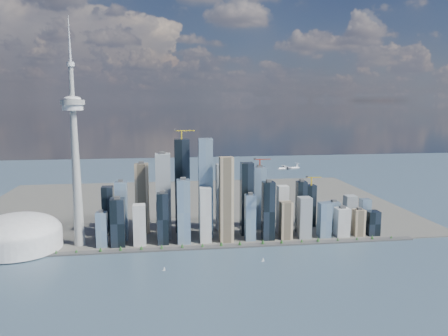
{
  "coord_description": "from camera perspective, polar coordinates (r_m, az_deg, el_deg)",
  "views": [
    {
      "loc": [
        -86.62,
        -775.08,
        358.52
      ],
      "look_at": [
        56.08,
        260.0,
        197.2
      ],
      "focal_mm": 35.0,
      "sensor_mm": 36.0,
      "label": 1
    }
  ],
  "objects": [
    {
      "name": "skyscraper_cluster",
      "position": [
        1153.74,
        -0.35,
        -4.81
      ],
      "size": [
        736.0,
        142.0,
        280.54
      ],
      "color": "black",
      "rests_on": "land"
    },
    {
      "name": "seawall",
      "position": [
        1088.76,
        -2.9,
        -10.35
      ],
      "size": [
        1100.0,
        22.0,
        4.0
      ],
      "primitive_type": "cube",
      "color": "#383838",
      "rests_on": "ground"
    },
    {
      "name": "ground",
      "position": [
        858.36,
        -1.39,
        -15.91
      ],
      "size": [
        4000.0,
        4000.0,
        0.0
      ],
      "primitive_type": "plane",
      "color": "#374A61",
      "rests_on": "ground"
    },
    {
      "name": "sailboat_west",
      "position": [
        962.68,
        -7.82,
        -12.98
      ],
      "size": [
        6.87,
        2.07,
        9.54
      ],
      "rotation": [
        0.0,
        0.0,
        0.04
      ],
      "color": "white",
      "rests_on": "ground"
    },
    {
      "name": "needle_tower",
      "position": [
        1112.64,
        -18.87,
        1.97
      ],
      "size": [
        56.0,
        56.0,
        550.5
      ],
      "color": "gray",
      "rests_on": "land"
    },
    {
      "name": "dome_stadium",
      "position": [
        1175.79,
        -25.25,
        -7.83
      ],
      "size": [
        200.0,
        200.0,
        86.0
      ],
      "color": "#BBBBBB",
      "rests_on": "land"
    },
    {
      "name": "shoreline_trees",
      "position": [
        1086.56,
        -2.9,
        -10.01
      ],
      "size": [
        960.53,
        7.2,
        8.8
      ],
      "color": "#3F2D1E",
      "rests_on": "seawall"
    },
    {
      "name": "sailboat_east",
      "position": [
        1008.7,
        5.12,
        -11.89
      ],
      "size": [
        6.97,
        4.05,
        9.88
      ],
      "rotation": [
        0.0,
        0.0,
        0.38
      ],
      "color": "white",
      "rests_on": "ground"
    },
    {
      "name": "airplane",
      "position": [
        1048.93,
        8.44,
        -0.0
      ],
      "size": [
        60.24,
        53.61,
        14.78
      ],
      "rotation": [
        0.0,
        0.0,
        0.22
      ],
      "color": "silver",
      "rests_on": "ground"
    },
    {
      "name": "land",
      "position": [
        1520.14,
        -4.38,
        -4.83
      ],
      "size": [
        1400.0,
        900.0,
        3.0
      ],
      "primitive_type": "cube",
      "color": "#4C4C47",
      "rests_on": "ground"
    }
  ]
}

